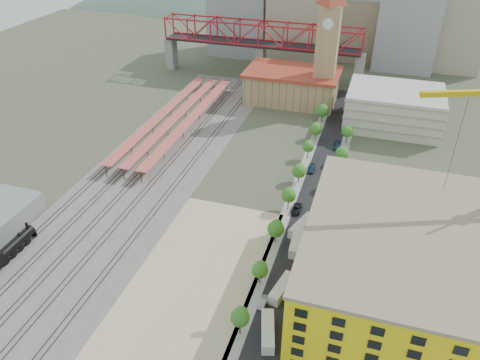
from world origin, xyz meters
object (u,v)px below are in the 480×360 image
(construction_building, at_px, (411,266))
(locomotive, at_px, (6,253))
(site_trailer_a, at_px, (268,331))
(site_trailer_c, at_px, (296,243))
(site_trailer_b, at_px, (282,288))
(site_trailer_d, at_px, (302,226))
(clock_tower, at_px, (328,36))

(construction_building, height_order, locomotive, construction_building)
(locomotive, height_order, site_trailer_a, locomotive)
(locomotive, bearing_deg, site_trailer_c, 21.21)
(site_trailer_b, bearing_deg, site_trailer_a, -77.28)
(construction_building, xyz_separation_m, locomotive, (-92.00, -15.82, -7.35))
(site_trailer_c, xyz_separation_m, site_trailer_d, (0.00, 7.08, 0.01))
(construction_building, height_order, site_trailer_b, construction_building)
(clock_tower, relative_size, site_trailer_b, 5.60)
(site_trailer_b, bearing_deg, construction_building, 26.62)
(clock_tower, distance_m, site_trailer_b, 110.20)
(site_trailer_a, bearing_deg, site_trailer_c, 74.79)
(locomotive, xyz_separation_m, site_trailer_b, (66.00, 9.39, -0.78))
(site_trailer_b, height_order, site_trailer_c, site_trailer_c)
(clock_tower, height_order, locomotive, clock_tower)
(construction_building, bearing_deg, site_trailer_a, -144.06)
(site_trailer_c, bearing_deg, site_trailer_a, -93.08)
(site_trailer_b, xyz_separation_m, site_trailer_d, (0.00, 23.30, 0.08))
(site_trailer_a, relative_size, site_trailer_b, 1.03)
(clock_tower, xyz_separation_m, site_trailer_b, (8.00, -106.43, -27.43))
(locomotive, height_order, site_trailer_d, locomotive)
(site_trailer_a, distance_m, site_trailer_d, 35.72)
(construction_building, relative_size, site_trailer_b, 5.45)
(locomotive, distance_m, site_trailer_b, 66.67)
(site_trailer_a, bearing_deg, construction_building, 20.73)
(site_trailer_d, bearing_deg, site_trailer_b, -70.36)
(locomotive, distance_m, site_trailer_d, 73.65)
(clock_tower, xyz_separation_m, site_trailer_c, (8.00, -90.21, -27.35))
(locomotive, height_order, site_trailer_c, locomotive)
(clock_tower, xyz_separation_m, construction_building, (34.00, -99.99, -19.29))
(site_trailer_a, bearing_deg, site_trailer_d, 74.79)
(site_trailer_b, bearing_deg, site_trailer_d, 102.72)
(construction_building, relative_size, site_trailer_d, 5.11)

